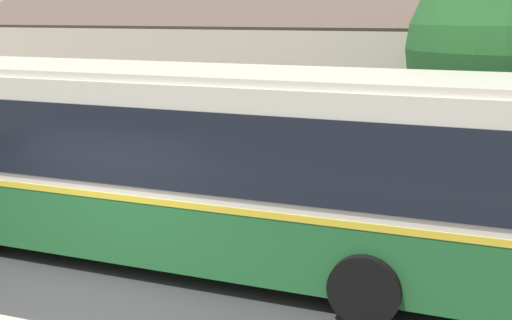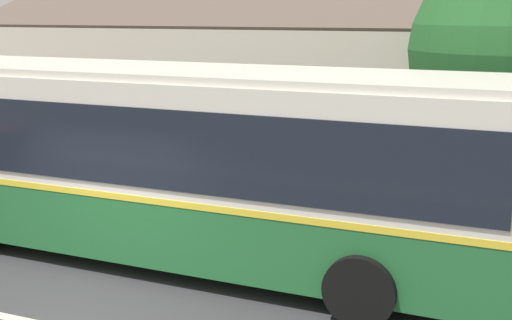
% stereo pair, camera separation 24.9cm
% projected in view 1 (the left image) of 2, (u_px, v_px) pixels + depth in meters
% --- Properties ---
extents(sidewalk_far, '(60.00, 3.00, 0.15)m').
position_uv_depth(sidewalk_far, '(228.00, 201.00, 14.06)').
color(sidewalk_far, gray).
rests_on(sidewalk_far, ground).
extents(community_building, '(25.09, 8.33, 6.17)m').
position_uv_depth(community_building, '(405.00, 87.00, 18.88)').
color(community_building, beige).
rests_on(community_building, ground).
extents(transit_bus, '(12.13, 2.96, 3.25)m').
position_uv_depth(transit_bus, '(165.00, 157.00, 10.79)').
color(transit_bus, '#236633').
rests_on(transit_bus, ground).
extents(street_tree_primary, '(3.70, 3.70, 5.28)m').
position_uv_depth(street_tree_primary, '(504.00, 56.00, 12.28)').
color(street_tree_primary, '#4C3828').
rests_on(street_tree_primary, ground).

